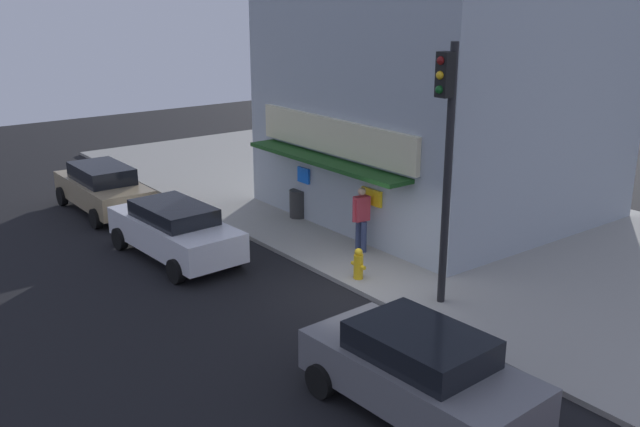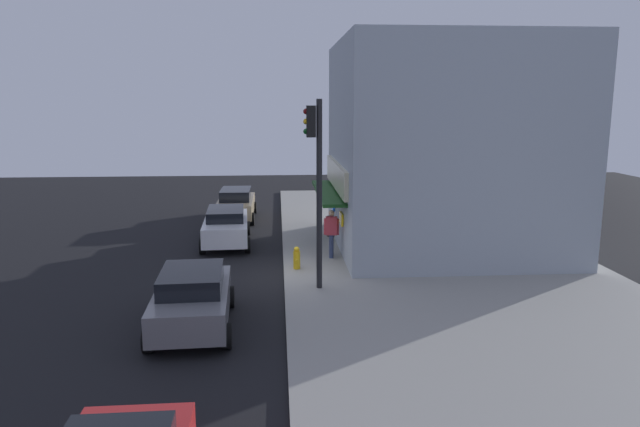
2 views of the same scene
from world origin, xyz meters
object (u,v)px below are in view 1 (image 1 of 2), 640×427
at_px(trash_can, 298,204).
at_px(pedestrian, 361,216).
at_px(fire_hydrant, 358,264).
at_px(traffic_light, 446,144).
at_px(parked_car_white, 175,230).
at_px(parked_car_grey, 419,371).
at_px(parked_car_tan, 103,188).

bearing_deg(trash_can, pedestrian, -6.49).
bearing_deg(fire_hydrant, traffic_light, 13.90).
height_order(traffic_light, parked_car_white, traffic_light).
height_order(trash_can, parked_car_white, parked_car_white).
xyz_separation_m(fire_hydrant, pedestrian, (-1.51, 1.37, 0.62)).
bearing_deg(parked_car_grey, traffic_light, 129.19).
distance_m(parked_car_grey, parked_car_white, 9.50).
relative_size(traffic_light, trash_can, 6.63).
bearing_deg(pedestrian, parked_car_tan, -153.39).
xyz_separation_m(traffic_light, parked_car_tan, (-12.06, -3.35, -3.06)).
relative_size(parked_car_grey, parked_car_white, 0.93).
distance_m(traffic_light, parked_car_grey, 5.44).
distance_m(pedestrian, parked_car_grey, 7.87).
distance_m(pedestrian, parked_car_tan, 9.32).
relative_size(parked_car_tan, parked_car_grey, 1.04).
height_order(fire_hydrant, parked_car_grey, parked_car_grey).
distance_m(trash_can, pedestrian, 3.64).
height_order(fire_hydrant, parked_car_tan, parked_car_tan).
bearing_deg(traffic_light, fire_hydrant, -166.10).
distance_m(traffic_light, parked_car_tan, 12.89).
bearing_deg(traffic_light, parked_car_tan, -164.47).
relative_size(fire_hydrant, parked_car_grey, 0.18).
bearing_deg(trash_can, parked_car_tan, -136.09).
bearing_deg(parked_car_tan, parked_car_white, -0.56).
xyz_separation_m(fire_hydrant, parked_car_white, (-4.43, -2.85, 0.30)).
height_order(traffic_light, parked_car_grey, traffic_light).
xyz_separation_m(fire_hydrant, parked_car_grey, (5.07, -2.94, 0.32)).
distance_m(traffic_light, parked_car_white, 8.08).
distance_m(traffic_light, trash_can, 8.11).
relative_size(traffic_light, fire_hydrant, 7.35).
xyz_separation_m(pedestrian, parked_car_grey, (6.58, -4.31, -0.30)).
distance_m(trash_can, parked_car_grey, 11.20).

